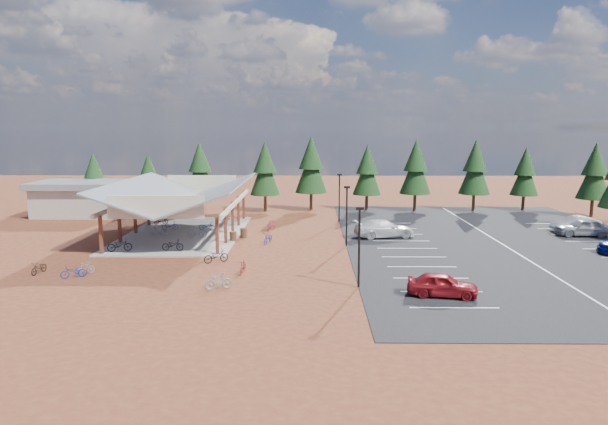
# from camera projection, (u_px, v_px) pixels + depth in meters

# --- Properties ---
(ground) EXTENTS (140.00, 140.00, 0.00)m
(ground) POSITION_uv_depth(u_px,v_px,m) (287.00, 251.00, 44.14)
(ground) COLOR #5D2618
(ground) RESTS_ON ground
(asphalt_lot) EXTENTS (27.00, 44.00, 0.04)m
(asphalt_lot) POSITION_uv_depth(u_px,v_px,m) (501.00, 244.00, 46.86)
(asphalt_lot) COLOR black
(asphalt_lot) RESTS_ON ground
(concrete_pad) EXTENTS (10.60, 18.60, 0.10)m
(concrete_pad) POSITION_uv_depth(u_px,v_px,m) (184.00, 234.00, 51.17)
(concrete_pad) COLOR gray
(concrete_pad) RESTS_ON ground
(bike_pavilion) EXTENTS (11.65, 19.40, 4.97)m
(bike_pavilion) POSITION_uv_depth(u_px,v_px,m) (183.00, 194.00, 50.58)
(bike_pavilion) COLOR #552A18
(bike_pavilion) RESTS_ON concrete_pad
(outbuilding) EXTENTS (11.00, 7.00, 3.90)m
(outbuilding) POSITION_uv_depth(u_px,v_px,m) (84.00, 198.00, 61.91)
(outbuilding) COLOR #ADA593
(outbuilding) RESTS_ON ground
(lamp_post_0) EXTENTS (0.50, 0.25, 5.14)m
(lamp_post_0) POSITION_uv_depth(u_px,v_px,m) (359.00, 241.00, 33.73)
(lamp_post_0) COLOR black
(lamp_post_0) RESTS_ON ground
(lamp_post_1) EXTENTS (0.50, 0.25, 5.14)m
(lamp_post_1) POSITION_uv_depth(u_px,v_px,m) (347.00, 212.00, 45.59)
(lamp_post_1) COLOR black
(lamp_post_1) RESTS_ON ground
(lamp_post_2) EXTENTS (0.50, 0.25, 5.14)m
(lamp_post_2) POSITION_uv_depth(u_px,v_px,m) (339.00, 194.00, 57.44)
(lamp_post_2) COLOR black
(lamp_post_2) RESTS_ON ground
(trash_bin_0) EXTENTS (0.60, 0.60, 0.90)m
(trash_bin_0) POSITION_uv_depth(u_px,v_px,m) (233.00, 237.00, 47.80)
(trash_bin_0) COLOR #4F2C1C
(trash_bin_0) RESTS_ON ground
(trash_bin_1) EXTENTS (0.60, 0.60, 0.90)m
(trash_bin_1) POSITION_uv_depth(u_px,v_px,m) (243.00, 233.00, 49.47)
(trash_bin_1) COLOR #4F2C1C
(trash_bin_1) RESTS_ON ground
(pine_0) EXTENTS (3.00, 3.00, 6.98)m
(pine_0) POSITION_uv_depth(u_px,v_px,m) (94.00, 175.00, 65.64)
(pine_0) COLOR #382314
(pine_0) RESTS_ON ground
(pine_1) EXTENTS (2.98, 2.98, 6.93)m
(pine_1) POSITION_uv_depth(u_px,v_px,m) (149.00, 176.00, 64.91)
(pine_1) COLOR #382314
(pine_1) RESTS_ON ground
(pine_2) EXTENTS (3.56, 3.56, 8.30)m
(pine_2) POSITION_uv_depth(u_px,v_px,m) (200.00, 168.00, 65.80)
(pine_2) COLOR #382314
(pine_2) RESTS_ON ground
(pine_3) EXTENTS (3.59, 3.59, 8.36)m
(pine_3) POSITION_uv_depth(u_px,v_px,m) (265.00, 169.00, 64.30)
(pine_3) COLOR #382314
(pine_3) RESTS_ON ground
(pine_4) EXTENTS (3.86, 3.86, 9.00)m
(pine_4) POSITION_uv_depth(u_px,v_px,m) (311.00, 165.00, 65.17)
(pine_4) COLOR #382314
(pine_4) RESTS_ON ground
(pine_5) EXTENTS (3.43, 3.43, 7.99)m
(pine_5) POSITION_uv_depth(u_px,v_px,m) (367.00, 170.00, 65.21)
(pine_5) COLOR #382314
(pine_5) RESTS_ON ground
(pine_6) EXTENTS (3.71, 3.71, 8.64)m
(pine_6) POSITION_uv_depth(u_px,v_px,m) (416.00, 167.00, 64.69)
(pine_6) COLOR #382314
(pine_6) RESTS_ON ground
(pine_7) EXTENTS (3.69, 3.69, 8.60)m
(pine_7) POSITION_uv_depth(u_px,v_px,m) (475.00, 168.00, 64.50)
(pine_7) COLOR #382314
(pine_7) RESTS_ON ground
(pine_8) EXTENTS (3.29, 3.29, 7.66)m
(pine_8) POSITION_uv_depth(u_px,v_px,m) (525.00, 172.00, 65.25)
(pine_8) COLOR #382314
(pine_8) RESTS_ON ground
(pine_13) EXTENTS (3.62, 3.62, 8.42)m
(pine_13) POSITION_uv_depth(u_px,v_px,m) (595.00, 171.00, 60.36)
(pine_13) COLOR #382314
(pine_13) RESTS_ON ground
(bike_0) EXTENTS (2.03, 1.24, 1.01)m
(bike_0) POSITION_uv_depth(u_px,v_px,m) (120.00, 245.00, 43.60)
(bike_0) COLOR black
(bike_0) RESTS_ON concrete_pad
(bike_1) EXTENTS (1.92, 0.92, 1.11)m
(bike_1) POSITION_uv_depth(u_px,v_px,m) (159.00, 229.00, 50.35)
(bike_1) COLOR #9798A0
(bike_1) RESTS_ON concrete_pad
(bike_2) EXTENTS (1.65, 1.03, 0.82)m
(bike_2) POSITION_uv_depth(u_px,v_px,m) (170.00, 226.00, 52.74)
(bike_2) COLOR navy
(bike_2) RESTS_ON concrete_pad
(bike_3) EXTENTS (1.51, 0.60, 0.88)m
(bike_3) POSITION_uv_depth(u_px,v_px,m) (161.00, 220.00, 55.64)
(bike_3) COLOR maroon
(bike_3) RESTS_ON concrete_pad
(bike_4) EXTENTS (1.76, 0.65, 0.91)m
(bike_4) POSITION_uv_depth(u_px,v_px,m) (173.00, 245.00, 43.88)
(bike_4) COLOR black
(bike_4) RESTS_ON concrete_pad
(bike_5) EXTENTS (1.86, 0.53, 1.12)m
(bike_5) POSITION_uv_depth(u_px,v_px,m) (197.00, 232.00, 48.79)
(bike_5) COLOR gray
(bike_5) RESTS_ON concrete_pad
(bike_6) EXTENTS (1.70, 0.84, 0.85)m
(bike_6) POSITION_uv_depth(u_px,v_px,m) (207.00, 226.00, 52.54)
(bike_6) COLOR #16249C
(bike_6) RESTS_ON concrete_pad
(bike_7) EXTENTS (1.57, 0.47, 0.94)m
(bike_7) POSITION_uv_depth(u_px,v_px,m) (230.00, 218.00, 57.16)
(bike_7) COLOR maroon
(bike_7) RESTS_ON concrete_pad
(bike_8) EXTENTS (0.79, 1.68, 0.85)m
(bike_8) POSITION_uv_depth(u_px,v_px,m) (39.00, 268.00, 37.29)
(bike_8) COLOR black
(bike_8) RESTS_ON ground
(bike_9) EXTENTS (1.11, 1.51, 0.90)m
(bike_9) POSITION_uv_depth(u_px,v_px,m) (85.00, 269.00, 36.93)
(bike_9) COLOR gray
(bike_9) RESTS_ON ground
(bike_10) EXTENTS (1.73, 1.30, 0.87)m
(bike_10) POSITION_uv_depth(u_px,v_px,m) (74.00, 272.00, 36.23)
(bike_10) COLOR navy
(bike_10) RESTS_ON ground
(bike_11) EXTENTS (0.62, 1.59, 0.93)m
(bike_11) POSITION_uv_depth(u_px,v_px,m) (243.00, 267.00, 37.39)
(bike_11) COLOR maroon
(bike_11) RESTS_ON ground
(bike_12) EXTENTS (1.98, 1.55, 1.00)m
(bike_12) POSITION_uv_depth(u_px,v_px,m) (216.00, 256.00, 40.37)
(bike_12) COLOR black
(bike_12) RESTS_ON ground
(bike_13) EXTENTS (1.78, 1.10, 1.04)m
(bike_13) POSITION_uv_depth(u_px,v_px,m) (219.00, 281.00, 33.66)
(bike_13) COLOR gray
(bike_13) RESTS_ON ground
(bike_14) EXTENTS (1.14, 2.00, 1.00)m
(bike_14) POSITION_uv_depth(u_px,v_px,m) (268.00, 238.00, 47.00)
(bike_14) COLOR navy
(bike_14) RESTS_ON ground
(bike_15) EXTENTS (1.13, 1.72, 1.01)m
(bike_15) POSITION_uv_depth(u_px,v_px,m) (271.00, 226.00, 52.85)
(bike_15) COLOR maroon
(bike_15) RESTS_ON ground
(car_0) EXTENTS (4.38, 2.40, 1.41)m
(car_0) POSITION_uv_depth(u_px,v_px,m) (442.00, 285.00, 32.18)
(car_0) COLOR maroon
(car_0) RESTS_ON asphalt_lot
(car_3) EXTENTS (5.80, 3.22, 1.59)m
(car_3) POSITION_uv_depth(u_px,v_px,m) (384.00, 229.00, 49.46)
(car_3) COLOR silver
(car_3) RESTS_ON asphalt_lot
(car_8) EXTENTS (4.88, 2.27, 1.62)m
(car_8) POSITION_uv_depth(u_px,v_px,m) (583.00, 227.00, 50.00)
(car_8) COLOR gray
(car_8) RESTS_ON asphalt_lot
(car_9) EXTENTS (4.65, 2.08, 1.48)m
(car_9) POSITION_uv_depth(u_px,v_px,m) (576.00, 224.00, 52.25)
(car_9) COLOR silver
(car_9) RESTS_ON asphalt_lot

